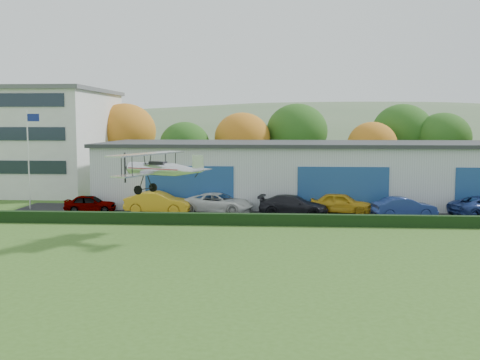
# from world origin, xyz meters

# --- Properties ---
(ground) EXTENTS (300.00, 300.00, 0.00)m
(ground) POSITION_xyz_m (0.00, 0.00, 0.00)
(ground) COLOR #375A1C
(ground) RESTS_ON ground
(apron) EXTENTS (48.00, 9.00, 0.05)m
(apron) POSITION_xyz_m (3.00, 21.00, 0.03)
(apron) COLOR black
(apron) RESTS_ON ground
(hedge) EXTENTS (46.00, 0.60, 0.80)m
(hedge) POSITION_xyz_m (3.00, 16.20, 0.40)
(hedge) COLOR black
(hedge) RESTS_ON ground
(hangar) EXTENTS (40.60, 12.60, 5.30)m
(hangar) POSITION_xyz_m (5.00, 27.98, 2.66)
(hangar) COLOR #B2B7BC
(hangar) RESTS_ON ground
(office_block) EXTENTS (20.60, 15.60, 10.40)m
(office_block) POSITION_xyz_m (-28.00, 35.00, 5.21)
(office_block) COLOR silver
(office_block) RESTS_ON ground
(flagpole) EXTENTS (1.05, 0.10, 8.00)m
(flagpole) POSITION_xyz_m (-19.88, 22.00, 4.78)
(flagpole) COLOR silver
(flagpole) RESTS_ON ground
(tree_belt) EXTENTS (75.70, 13.22, 10.12)m
(tree_belt) POSITION_xyz_m (0.85, 40.62, 5.61)
(tree_belt) COLOR #3D2614
(tree_belt) RESTS_ON ground
(distant_hills) EXTENTS (430.00, 196.00, 56.00)m
(distant_hills) POSITION_xyz_m (-4.38, 140.00, -13.05)
(distant_hills) COLOR #4C6642
(distant_hills) RESTS_ON ground
(car_0) EXTENTS (4.05, 1.91, 1.34)m
(car_0) POSITION_xyz_m (-14.64, 20.85, 0.72)
(car_0) COLOR gray
(car_0) RESTS_ON apron
(car_1) EXTENTS (5.17, 2.11, 1.67)m
(car_1) POSITION_xyz_m (-9.21, 20.59, 0.88)
(car_1) COLOR gold
(car_1) RESTS_ON apron
(car_2) EXTENTS (5.99, 3.91, 1.53)m
(car_2) POSITION_xyz_m (-4.60, 21.09, 0.82)
(car_2) COLOR silver
(car_2) RESTS_ON apron
(car_3) EXTENTS (5.46, 2.81, 1.52)m
(car_3) POSITION_xyz_m (1.15, 20.32, 0.81)
(car_3) COLOR black
(car_3) RESTS_ON apron
(car_4) EXTENTS (4.97, 2.89, 1.59)m
(car_4) POSITION_xyz_m (4.84, 21.49, 0.84)
(car_4) COLOR gold
(car_4) RESTS_ON apron
(car_5) EXTENTS (4.77, 2.32, 1.51)m
(car_5) POSITION_xyz_m (9.27, 19.82, 0.80)
(car_5) COLOR navy
(car_5) RESTS_ON apron
(biplane) EXTENTS (5.87, 6.48, 2.47)m
(biplane) POSITION_xyz_m (-7.21, 11.64, 4.27)
(biplane) COLOR silver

